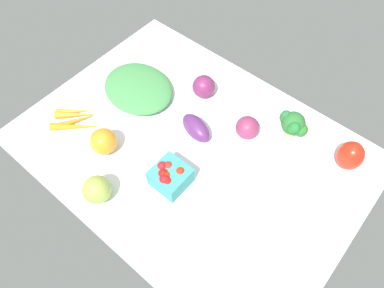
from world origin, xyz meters
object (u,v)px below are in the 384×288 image
(red_onion_near_basket, at_px, (204,87))
(broccoli_head, at_px, (293,124))
(heirloom_tomato_green, at_px, (97,190))
(carrot_bunch, at_px, (76,119))
(eggplant, at_px, (196,128))
(leafy_greens_clump, at_px, (138,88))
(bell_pepper_orange, at_px, (104,141))
(bell_pepper_red, at_px, (350,156))
(berry_basket, at_px, (170,176))
(red_onion_center, at_px, (247,128))

(red_onion_near_basket, bearing_deg, broccoli_head, 5.31)
(heirloom_tomato_green, xyz_separation_m, carrot_bunch, (-0.26, 0.13, -0.03))
(red_onion_near_basket, distance_m, eggplant, 0.17)
(red_onion_near_basket, relative_size, carrot_bunch, 0.44)
(eggplant, distance_m, heirloom_tomato_green, 0.36)
(leafy_greens_clump, xyz_separation_m, bell_pepper_orange, (0.09, -0.23, 0.02))
(bell_pepper_red, relative_size, red_onion_near_basket, 1.28)
(bell_pepper_red, height_order, bell_pepper_orange, bell_pepper_red)
(eggplant, xyz_separation_m, carrot_bunch, (-0.33, -0.21, -0.02))
(leafy_greens_clump, bearing_deg, berry_basket, -30.94)
(berry_basket, xyz_separation_m, broccoli_head, (0.18, 0.36, 0.04))
(red_onion_near_basket, xyz_separation_m, carrot_bunch, (-0.24, -0.36, -0.03))
(broccoli_head, bearing_deg, red_onion_center, -145.59)
(bell_pepper_red, bearing_deg, red_onion_near_basket, -173.66)
(bell_pepper_red, distance_m, bell_pepper_orange, 0.73)
(red_onion_near_basket, height_order, red_onion_center, red_onion_near_basket)
(broccoli_head, bearing_deg, carrot_bunch, -145.44)
(bell_pepper_orange, bearing_deg, eggplant, 52.04)
(leafy_greens_clump, relative_size, carrot_bunch, 1.46)
(berry_basket, height_order, bell_pepper_red, bell_pepper_red)
(bell_pepper_red, relative_size, eggplant, 0.84)
(red_onion_near_basket, distance_m, red_onion_center, 0.22)
(berry_basket, distance_m, leafy_greens_clump, 0.37)
(red_onion_near_basket, distance_m, carrot_bunch, 0.44)
(berry_basket, distance_m, red_onion_near_basket, 0.36)
(berry_basket, height_order, broccoli_head, broccoli_head)
(eggplant, bearing_deg, red_onion_near_basket, 135.48)
(eggplant, bearing_deg, heirloom_tomato_green, -86.67)
(carrot_bunch, relative_size, bell_pepper_orange, 2.10)
(leafy_greens_clump, bearing_deg, red_onion_center, 13.51)
(eggplant, distance_m, red_onion_center, 0.16)
(eggplant, relative_size, carrot_bunch, 0.67)
(carrot_bunch, xyz_separation_m, red_onion_center, (0.46, 0.31, 0.02))
(eggplant, height_order, bell_pepper_orange, bell_pepper_orange)
(broccoli_head, relative_size, bell_pepper_orange, 1.31)
(berry_basket, relative_size, broccoli_head, 0.90)
(eggplant, relative_size, bell_pepper_orange, 1.41)
(bell_pepper_red, relative_size, broccoli_head, 0.91)
(heirloom_tomato_green, bearing_deg, red_onion_center, 66.53)
(heirloom_tomato_green, height_order, bell_pepper_orange, bell_pepper_orange)
(leafy_greens_clump, relative_size, bell_pepper_orange, 3.07)
(red_onion_near_basket, xyz_separation_m, red_onion_center, (0.21, -0.05, -0.00))
(red_onion_near_basket, distance_m, broccoli_head, 0.32)
(berry_basket, xyz_separation_m, carrot_bunch, (-0.39, -0.03, -0.02))
(red_onion_center, xyz_separation_m, bell_pepper_orange, (-0.30, -0.33, 0.00))
(leafy_greens_clump, xyz_separation_m, red_onion_center, (0.39, 0.09, 0.01))
(berry_basket, bearing_deg, broccoli_head, 63.42)
(bell_pepper_orange, bearing_deg, heirloom_tomato_green, -48.90)
(eggplant, bearing_deg, red_onion_center, 53.27)
(berry_basket, relative_size, eggplant, 0.84)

